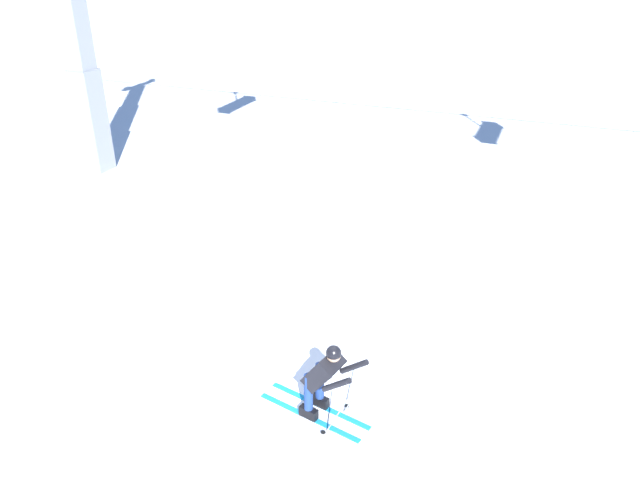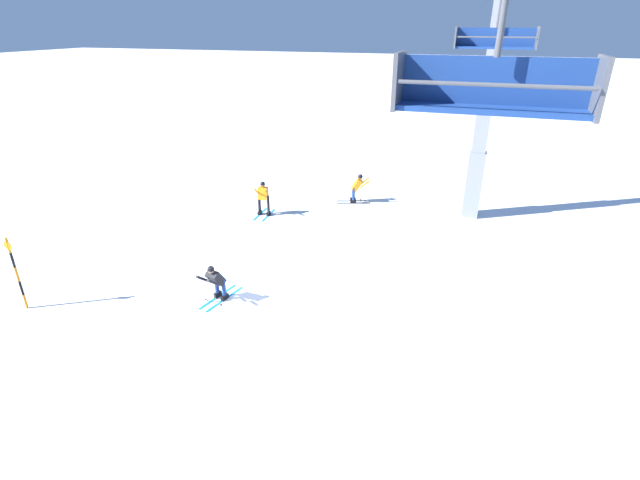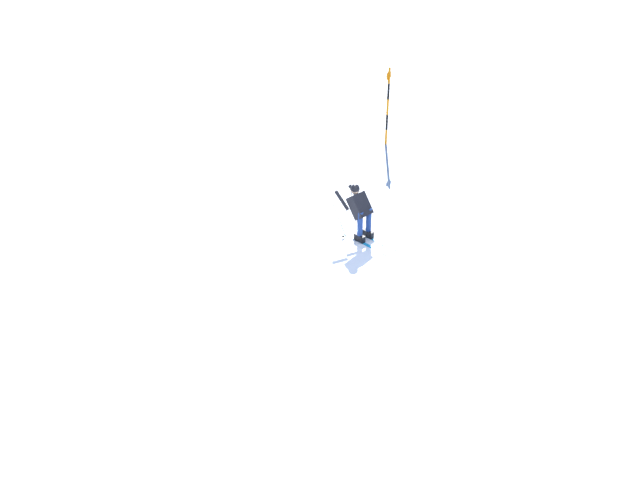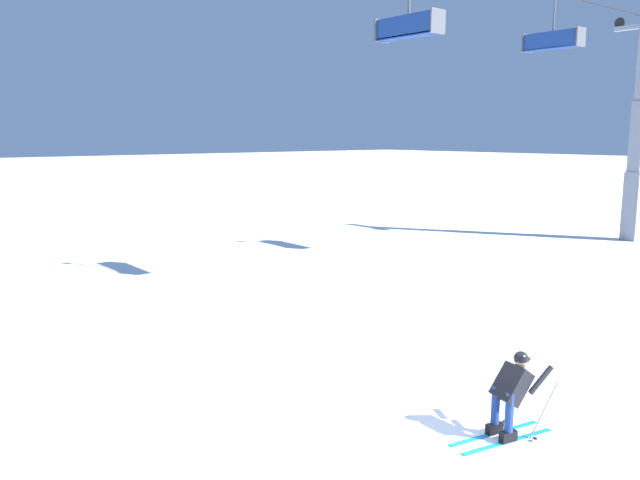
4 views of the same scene
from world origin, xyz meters
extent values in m
plane|color=white|center=(0.00, 0.00, 0.00)|extent=(260.00, 260.00, 0.00)
cube|color=#198CCC|center=(0.49, -0.71, 0.01)|extent=(1.72, 0.45, 0.01)
cube|color=black|center=(0.49, -0.71, 0.09)|extent=(0.30, 0.17, 0.16)
cylinder|color=navy|center=(0.49, -0.71, 0.48)|extent=(0.13, 0.13, 0.61)
cube|color=#198CCC|center=(0.43, -1.00, 0.01)|extent=(1.72, 0.45, 0.01)
cube|color=black|center=(0.43, -1.00, 0.09)|extent=(0.30, 0.17, 0.16)
cylinder|color=navy|center=(0.43, -1.00, 0.48)|extent=(0.13, 0.13, 0.61)
cube|color=black|center=(0.62, -0.89, 0.83)|extent=(0.61, 0.52, 0.61)
sphere|color=tan|center=(0.78, -0.92, 1.18)|extent=(0.20, 0.20, 0.20)
sphere|color=black|center=(0.78, -0.92, 1.22)|extent=(0.22, 0.22, 0.22)
cylinder|color=black|center=(1.02, -0.74, 0.92)|extent=(0.47, 0.18, 0.40)
cylinder|color=gray|center=(1.05, -0.70, 0.39)|extent=(0.49, 0.04, 1.02)
cylinder|color=black|center=(0.89, -0.61, 0.05)|extent=(0.07, 0.07, 0.01)
cylinder|color=black|center=(0.92, -1.19, 0.92)|extent=(0.47, 0.18, 0.40)
cylinder|color=gray|center=(0.94, -1.24, 0.39)|extent=(0.45, 0.24, 1.02)
cylinder|color=black|center=(0.75, -1.24, 0.05)|extent=(0.07, 0.07, 0.01)
cube|color=gray|center=(20.44, 6.43, 1.49)|extent=(0.66, 0.66, 2.98)
cube|color=gray|center=(20.44, 6.43, 4.47)|extent=(0.55, 0.55, 2.98)
cylinder|color=black|center=(20.44, 7.60, 9.28)|extent=(0.10, 0.44, 0.44)
cube|color=navy|center=(6.02, 6.43, 7.24)|extent=(0.45, 2.08, 0.06)
cube|color=navy|center=(5.83, 6.43, 7.52)|extent=(0.06, 2.08, 0.55)
cylinder|color=#4C4F54|center=(6.33, 6.43, 7.54)|extent=(0.04, 1.98, 0.04)
cube|color=#4C4F54|center=(6.02, 7.47, 7.52)|extent=(0.57, 0.05, 0.63)
cube|color=#4C4F54|center=(6.02, 5.39, 7.52)|extent=(0.57, 0.05, 0.63)
cylinder|color=#4C4F54|center=(13.32, 6.43, 8.71)|extent=(0.07, 0.07, 1.26)
cube|color=navy|center=(13.32, 6.43, 7.53)|extent=(0.45, 2.06, 0.06)
cube|color=navy|center=(13.13, 6.43, 7.80)|extent=(0.06, 2.06, 0.55)
cylinder|color=#4C4F54|center=(13.63, 6.43, 7.83)|extent=(0.04, 1.96, 0.04)
cube|color=#4C4F54|center=(13.32, 7.46, 7.80)|extent=(0.57, 0.05, 0.63)
cube|color=#4C4F54|center=(13.32, 5.40, 7.80)|extent=(0.57, 0.05, 0.63)
camera|label=1|loc=(3.06, -7.16, 6.30)|focal=33.65mm
camera|label=2|loc=(11.73, 6.37, 8.14)|focal=26.31mm
camera|label=3|loc=(-6.43, 11.14, 8.03)|focal=37.82mm
camera|label=4|loc=(-7.40, -6.08, 4.57)|focal=35.53mm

